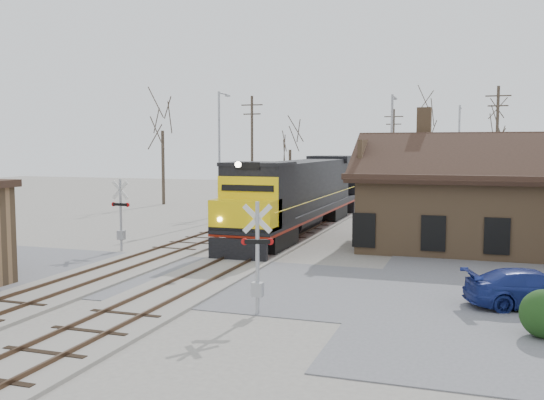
{
  "coord_description": "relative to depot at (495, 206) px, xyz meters",
  "views": [
    {
      "loc": [
        10.88,
        -23.11,
        5.67
      ],
      "look_at": [
        0.12,
        9.0,
        2.64
      ],
      "focal_mm": 40.0,
      "sensor_mm": 36.0,
      "label": 1
    }
  ],
  "objects": [
    {
      "name": "utility_pole_a",
      "position": [
        -20.01,
        15.69,
        2.86
      ],
      "size": [
        2.0,
        0.24,
        10.08
      ],
      "color": "#382D23",
      "rests_on": "ground"
    },
    {
      "name": "crossbuck_far",
      "position": [
        -19.1,
        -7.05,
        -0.57
      ],
      "size": [
        1.11,
        0.29,
        3.9
      ],
      "rotation": [
        0.0,
        0.0,
        3.1
      ],
      "color": "#A5A8AD",
      "rests_on": "ground"
    },
    {
      "name": "streetlight_a",
      "position": [
        -19.23,
        6.71,
        2.98
      ],
      "size": [
        0.25,
        2.04,
        9.69
      ],
      "color": "#A5A8AD",
      "rests_on": "ground"
    },
    {
      "name": "parked_car",
      "position": [
        0.93,
        -12.44,
        -1.73
      ],
      "size": [
        5.01,
        3.27,
        1.35
      ],
      "primitive_type": "imported",
      "rotation": [
        0.0,
        0.0,
        1.89
      ],
      "color": "navy",
      "rests_on": "ground"
    },
    {
      "name": "streetlight_c",
      "position": [
        -2.54,
        22.59,
        2.8
      ],
      "size": [
        0.25,
        2.04,
        9.33
      ],
      "color": "#A5A8AD",
      "rests_on": "ground"
    },
    {
      "name": "locomotive_trailing",
      "position": [
        -11.99,
        24.54,
        0.15
      ],
      "size": [
        3.27,
        21.92,
        4.61
      ],
      "color": "black",
      "rests_on": "ground"
    },
    {
      "name": "track_siding",
      "position": [
        -16.49,
        3.0,
        -2.34
      ],
      "size": [
        3.4,
        90.0,
        0.24
      ],
      "color": "#9C978D",
      "rests_on": "ground"
    },
    {
      "name": "tree_b",
      "position": [
        -20.46,
        28.9,
        3.69
      ],
      "size": [
        3.5,
        3.5,
        8.57
      ],
      "color": "#382D23",
      "rests_on": "ground"
    },
    {
      "name": "utility_pole_b",
      "position": [
        -9.42,
        30.45,
        2.6
      ],
      "size": [
        2.0,
        0.24,
        9.57
      ],
      "color": "#382D23",
      "rests_on": "ground"
    },
    {
      "name": "depot",
      "position": [
        0.0,
        0.0,
        0.0
      ],
      "size": [
        15.2,
        9.31,
        7.9
      ],
      "color": "olive",
      "rests_on": "ground"
    },
    {
      "name": "tree_d",
      "position": [
        1.0,
        30.71,
        6.0
      ],
      "size": [
        4.82,
        4.82,
        11.8
      ],
      "color": "#382D23",
      "rests_on": "ground"
    },
    {
      "name": "streetlight_b",
      "position": [
        -6.96,
        10.12,
        2.84
      ],
      "size": [
        0.25,
        2.04,
        9.41
      ],
      "color": "#A5A8AD",
      "rests_on": "ground"
    },
    {
      "name": "utility_pole_c",
      "position": [
        0.54,
        17.59,
        3.07
      ],
      "size": [
        2.0,
        0.24,
        10.5
      ],
      "color": "#382D23",
      "rests_on": "ground"
    },
    {
      "name": "locomotive_lead",
      "position": [
        -11.99,
        2.35,
        0.15
      ],
      "size": [
        3.27,
        21.92,
        4.87
      ],
      "color": "black",
      "rests_on": "ground"
    },
    {
      "name": "ground",
      "position": [
        -11.99,
        -12.0,
        -2.41
      ],
      "size": [
        140.0,
        140.0,
        0.0
      ],
      "primitive_type": "plane",
      "color": "#9C978D",
      "rests_on": "ground"
    },
    {
      "name": "tree_c",
      "position": [
        -6.33,
        34.55,
        7.11
      ],
      "size": [
        5.45,
        5.45,
        13.35
      ],
      "color": "#382D23",
      "rests_on": "ground"
    },
    {
      "name": "tree_a",
      "position": [
        -29.73,
        17.1,
        5.89
      ],
      "size": [
        4.75,
        4.75,
        11.65
      ],
      "color": "#382D23",
      "rests_on": "ground"
    },
    {
      "name": "crossbuck_near",
      "position": [
        -7.92,
        -16.32,
        -0.6
      ],
      "size": [
        1.06,
        0.41,
        3.83
      ],
      "rotation": [
        0.0,
        0.0,
        0.31
      ],
      "color": "#A5A8AD",
      "rests_on": "ground"
    },
    {
      "name": "track_main",
      "position": [
        -11.99,
        3.0,
        -2.34
      ],
      "size": [
        3.4,
        90.0,
        0.24
      ],
      "color": "#9C978D",
      "rests_on": "ground"
    },
    {
      "name": "road",
      "position": [
        -11.99,
        -12.0,
        -2.39
      ],
      "size": [
        60.0,
        9.0,
        0.03
      ],
      "primitive_type": "cube",
      "color": "#5B5B60",
      "rests_on": "ground"
    }
  ]
}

